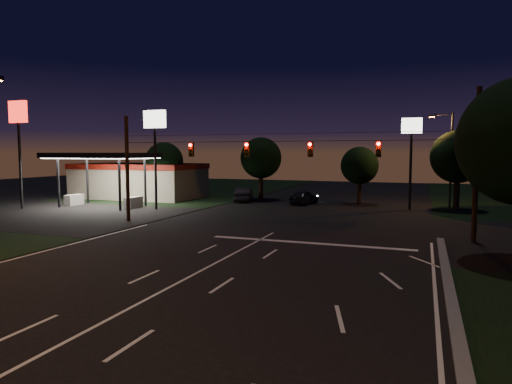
% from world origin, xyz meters
% --- Properties ---
extents(ground, '(140.00, 140.00, 0.00)m').
position_xyz_m(ground, '(0.00, 0.00, 0.00)').
color(ground, black).
rests_on(ground, ground).
extents(cross_street_left, '(20.00, 16.00, 0.02)m').
position_xyz_m(cross_street_left, '(-20.00, 16.00, 0.00)').
color(cross_street_left, black).
rests_on(cross_street_left, ground).
extents(center_line, '(0.14, 40.00, 0.01)m').
position_xyz_m(center_line, '(0.00, -6.00, 0.01)').
color(center_line, silver).
rests_on(center_line, ground).
extents(stop_bar, '(12.00, 0.50, 0.01)m').
position_xyz_m(stop_bar, '(3.00, 11.50, 0.01)').
color(stop_bar, silver).
rests_on(stop_bar, ground).
extents(utility_pole_right, '(0.30, 0.30, 9.00)m').
position_xyz_m(utility_pole_right, '(12.00, 15.00, 0.00)').
color(utility_pole_right, black).
rests_on(utility_pole_right, ground).
extents(utility_pole_left, '(0.28, 0.28, 8.00)m').
position_xyz_m(utility_pole_left, '(-12.00, 15.00, 0.00)').
color(utility_pole_left, black).
rests_on(utility_pole_left, ground).
extents(signal_span, '(24.00, 0.40, 1.56)m').
position_xyz_m(signal_span, '(-0.00, 14.96, 5.50)').
color(signal_span, black).
rests_on(signal_span, ground).
extents(gas_station, '(14.20, 16.10, 5.25)m').
position_xyz_m(gas_station, '(-21.86, 30.39, 2.38)').
color(gas_station, gray).
rests_on(gas_station, ground).
extents(pole_sign_left_near, '(2.20, 0.30, 9.10)m').
position_xyz_m(pole_sign_left_near, '(-14.00, 22.00, 6.98)').
color(pole_sign_left_near, black).
rests_on(pole_sign_left_near, ground).
extents(pole_sign_left_far, '(2.00, 0.30, 10.00)m').
position_xyz_m(pole_sign_left_far, '(-26.00, 18.00, 7.61)').
color(pole_sign_left_far, black).
rests_on(pole_sign_left_far, ground).
extents(pole_sign_right, '(1.80, 0.30, 8.40)m').
position_xyz_m(pole_sign_right, '(8.00, 30.00, 6.24)').
color(pole_sign_right, black).
rests_on(pole_sign_right, ground).
extents(street_light_right_far, '(2.20, 0.35, 9.00)m').
position_xyz_m(street_light_right_far, '(11.24, 32.00, 5.24)').
color(street_light_right_far, black).
rests_on(street_light_right_far, ground).
extents(tree_far_a, '(4.20, 4.20, 6.42)m').
position_xyz_m(tree_far_a, '(-17.98, 30.12, 4.26)').
color(tree_far_a, black).
rests_on(tree_far_a, ground).
extents(tree_far_b, '(4.60, 4.60, 6.98)m').
position_xyz_m(tree_far_b, '(-7.98, 34.13, 4.61)').
color(tree_far_b, black).
rests_on(tree_far_b, ground).
extents(tree_far_c, '(3.80, 3.80, 5.86)m').
position_xyz_m(tree_far_c, '(3.02, 33.10, 3.90)').
color(tree_far_c, black).
rests_on(tree_far_c, ground).
extents(tree_far_d, '(4.80, 4.80, 7.30)m').
position_xyz_m(tree_far_d, '(12.02, 31.13, 4.83)').
color(tree_far_d, black).
rests_on(tree_far_d, ground).
extents(car_oncoming_a, '(2.43, 4.48, 1.45)m').
position_xyz_m(car_oncoming_a, '(-2.25, 30.99, 0.72)').
color(car_oncoming_a, black).
rests_on(car_oncoming_a, ground).
extents(car_oncoming_b, '(2.83, 4.92, 1.53)m').
position_xyz_m(car_oncoming_b, '(-9.00, 31.34, 0.77)').
color(car_oncoming_b, black).
rests_on(car_oncoming_b, ground).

